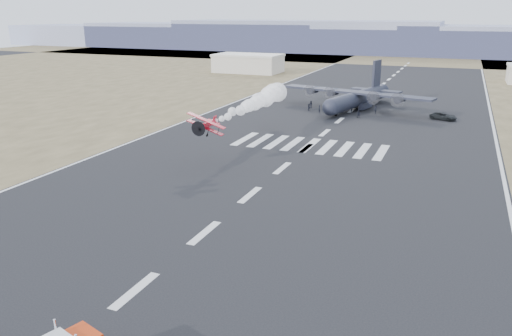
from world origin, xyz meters
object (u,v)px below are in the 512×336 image
Objects in this scene: aerobatic_biplane at (206,125)px; crew_g at (319,109)px; support_vehicle at (443,116)px; crew_h at (359,114)px; crew_f at (309,107)px; crew_a at (375,110)px; crew_d at (334,108)px; crew_b at (311,104)px; transport_aircraft at (358,97)px; hangar_left at (248,63)px; crew_c at (351,109)px; crew_e at (342,109)px.

aerobatic_biplane is 3.38× the size of crew_g.
crew_h is at bearing 125.71° from support_vehicle.
crew_f is at bearing 174.51° from crew_h.
crew_a is 9.14m from crew_d.
crew_b reaches higher than crew_d.
transport_aircraft is 20.15× the size of crew_h.
crew_h is at bearing -51.38° from hangar_left.
crew_a is 12.38m from crew_g.
support_vehicle is at bearing 78.16° from crew_c.
aerobatic_biplane is 56.85m from support_vehicle.
crew_b is at bearing -29.65° from crew_f.
crew_f is at bearing 127.10° from crew_d.
crew_b is 0.94× the size of crew_e.
support_vehicle is 17.57m from crew_h.
hangar_left is 14.74× the size of crew_b.
transport_aircraft is 20.40× the size of crew_e.
crew_c reaches higher than crew_d.
transport_aircraft is (11.78, 53.13, -3.30)m from aerobatic_biplane.
support_vehicle is 26.24m from crew_g.
crew_h is at bearing 61.21° from crew_g.
transport_aircraft is at bearing 126.20° from crew_g.
crew_c reaches higher than crew_h.
crew_c reaches higher than crew_g.
aerobatic_biplane is 48.16m from crew_e.
crew_c is at bearing 131.61° from crew_h.
crew_h reaches higher than crew_e.
crew_a is at bearing 159.92° from crew_b.
crew_a is (16.69, 48.47, -5.09)m from aerobatic_biplane.
crew_b is (-29.63, 2.51, 0.08)m from support_vehicle.
crew_d is at bearing 108.71° from support_vehicle.
hangar_left is at bearing 178.02° from crew_e.
aerobatic_biplane reaches higher than crew_a.
crew_e is at bearing 110.33° from support_vehicle.
crew_d is at bearing -147.45° from crew_e.
crew_e is at bearing -95.74° from transport_aircraft.
support_vehicle is 3.13× the size of crew_g.
crew_f is (-5.69, -0.92, -0.03)m from crew_d.
hangar_left reaches higher than crew_h.
crew_d reaches higher than crew_f.
crew_g is at bearing 109.34° from crew_b.
crew_f is (42.90, -64.78, -2.63)m from hangar_left.
crew_c is at bearing -50.66° from hangar_left.
crew_c is (52.51, -64.06, -2.46)m from hangar_left.
crew_f is 12.98m from crew_h.
crew_g is (-4.68, -2.23, -0.02)m from crew_e.
crew_b is 1.07× the size of crew_f.
crew_b is at bearing 87.79° from aerobatic_biplane.
aerobatic_biplane is 3.21× the size of crew_a.
transport_aircraft is 11.98m from crew_f.
crew_e is 6.46m from crew_h.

